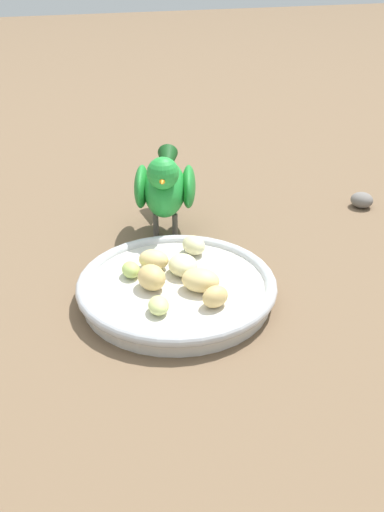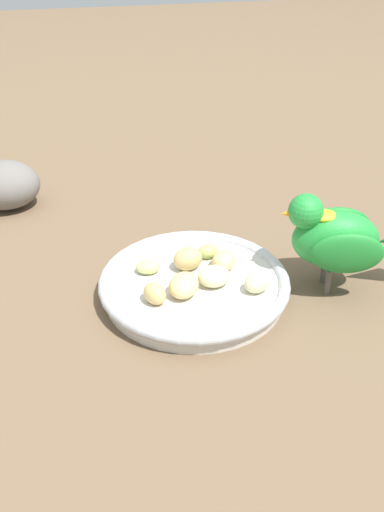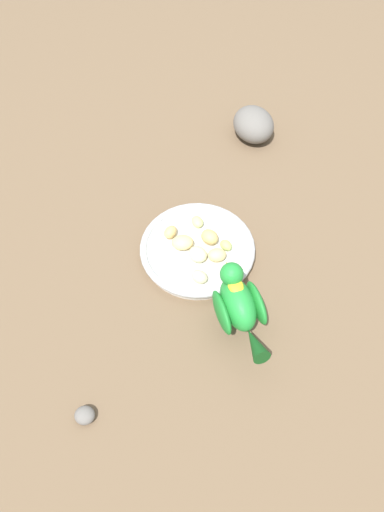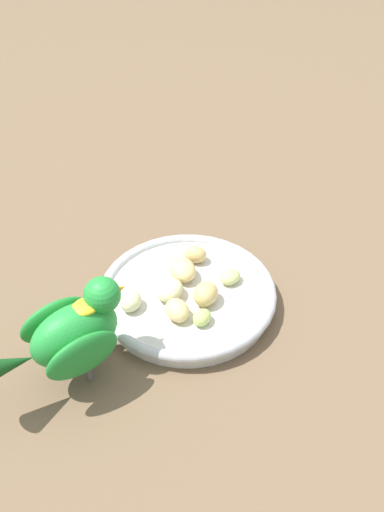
{
  "view_description": "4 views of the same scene",
  "coord_description": "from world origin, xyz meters",
  "px_view_note": "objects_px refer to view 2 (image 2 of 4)",
  "views": [
    {
      "loc": [
        0.58,
        -0.1,
        0.37
      ],
      "look_at": [
        0.04,
        0.03,
        0.06
      ],
      "focal_mm": 44.44,
      "sensor_mm": 36.0,
      "label": 1
    },
    {
      "loc": [
        0.15,
        0.53,
        0.38
      ],
      "look_at": [
        0.03,
        -0.0,
        0.04
      ],
      "focal_mm": 40.4,
      "sensor_mm": 36.0,
      "label": 2
    },
    {
      "loc": [
        -0.4,
        0.29,
        0.73
      ],
      "look_at": [
        0.0,
        0.04,
        0.04
      ],
      "focal_mm": 33.23,
      "sensor_mm": 36.0,
      "label": 3
    },
    {
      "loc": [
        -0.36,
        -0.31,
        0.52
      ],
      "look_at": [
        0.05,
        0.02,
        0.06
      ],
      "focal_mm": 41.97,
      "sensor_mm": 36.0,
      "label": 4
    }
  ],
  "objects_px": {
    "rock_large": "(4,185)",
    "apple_piece_4": "(184,285)",
    "apple_piece_5": "(205,252)",
    "apple_piece_7": "(188,259)",
    "apple_piece_0": "(148,267)",
    "feeding_bowl": "(194,285)",
    "apple_piece_1": "(225,262)",
    "apple_piece_3": "(155,294)",
    "apple_piece_2": "(214,276)",
    "apple_piece_6": "(257,283)",
    "parrot": "(339,236)"
  },
  "relations": [
    {
      "from": "apple_piece_2",
      "to": "apple_piece_6",
      "type": "distance_m",
      "value": 0.05
    },
    {
      "from": "apple_piece_4",
      "to": "rock_large",
      "type": "bearing_deg",
      "value": -56.71
    },
    {
      "from": "feeding_bowl",
      "to": "rock_large",
      "type": "relative_size",
      "value": 2.08
    },
    {
      "from": "apple_piece_2",
      "to": "apple_piece_5",
      "type": "height_order",
      "value": "apple_piece_2"
    },
    {
      "from": "apple_piece_2",
      "to": "parrot",
      "type": "distance_m",
      "value": 0.14
    },
    {
      "from": "apple_piece_1",
      "to": "apple_piece_3",
      "type": "bearing_deg",
      "value": 25.68
    },
    {
      "from": "feeding_bowl",
      "to": "apple_piece_5",
      "type": "relative_size",
      "value": 8.77
    },
    {
      "from": "apple_piece_0",
      "to": "apple_piece_4",
      "type": "distance_m",
      "value": 0.06
    },
    {
      "from": "apple_piece_2",
      "to": "apple_piece_6",
      "type": "xyz_separation_m",
      "value": [
        -0.04,
        0.02,
        -0.0
      ]
    },
    {
      "from": "parrot",
      "to": "apple_piece_3",
      "type": "bearing_deg",
      "value": 16.28
    },
    {
      "from": "apple_piece_0",
      "to": "parrot",
      "type": "bearing_deg",
      "value": 166.45
    },
    {
      "from": "apple_piece_1",
      "to": "feeding_bowl",
      "type": "bearing_deg",
      "value": 19.91
    },
    {
      "from": "apple_piece_2",
      "to": "apple_piece_6",
      "type": "bearing_deg",
      "value": 151.95
    },
    {
      "from": "apple_piece_7",
      "to": "feeding_bowl",
      "type": "bearing_deg",
      "value": 92.3
    },
    {
      "from": "apple_piece_2",
      "to": "apple_piece_6",
      "type": "relative_size",
      "value": 1.19
    },
    {
      "from": "apple_piece_6",
      "to": "rock_large",
      "type": "bearing_deg",
      "value": -48.55
    },
    {
      "from": "rock_large",
      "to": "apple_piece_4",
      "type": "bearing_deg",
      "value": 123.29
    },
    {
      "from": "apple_piece_5",
      "to": "apple_piece_3",
      "type": "bearing_deg",
      "value": 44.74
    },
    {
      "from": "apple_piece_0",
      "to": "parrot",
      "type": "distance_m",
      "value": 0.21
    },
    {
      "from": "feeding_bowl",
      "to": "apple_piece_1",
      "type": "xyz_separation_m",
      "value": [
        -0.04,
        -0.01,
        0.02
      ]
    },
    {
      "from": "apple_piece_4",
      "to": "parrot",
      "type": "relative_size",
      "value": 0.24
    },
    {
      "from": "apple_piece_2",
      "to": "rock_large",
      "type": "bearing_deg",
      "value": -51.13
    },
    {
      "from": "apple_piece_1",
      "to": "apple_piece_4",
      "type": "xyz_separation_m",
      "value": [
        0.06,
        0.04,
        0.0
      ]
    },
    {
      "from": "apple_piece_3",
      "to": "parrot",
      "type": "distance_m",
      "value": 0.21
    },
    {
      "from": "apple_piece_0",
      "to": "apple_piece_7",
      "type": "relative_size",
      "value": 0.8
    },
    {
      "from": "apple_piece_0",
      "to": "apple_piece_5",
      "type": "relative_size",
      "value": 1.12
    },
    {
      "from": "apple_piece_4",
      "to": "apple_piece_6",
      "type": "relative_size",
      "value": 1.34
    },
    {
      "from": "apple_piece_6",
      "to": "apple_piece_7",
      "type": "xyz_separation_m",
      "value": [
        0.06,
        -0.06,
        0.0
      ]
    },
    {
      "from": "feeding_bowl",
      "to": "apple_piece_2",
      "type": "relative_size",
      "value": 5.96
    },
    {
      "from": "feeding_bowl",
      "to": "apple_piece_4",
      "type": "relative_size",
      "value": 5.32
    },
    {
      "from": "apple_piece_2",
      "to": "apple_piece_1",
      "type": "bearing_deg",
      "value": -127.22
    },
    {
      "from": "rock_large",
      "to": "apple_piece_0",
      "type": "bearing_deg",
      "value": 123.77
    },
    {
      "from": "apple_piece_5",
      "to": "apple_piece_0",
      "type": "bearing_deg",
      "value": 12.56
    },
    {
      "from": "apple_piece_0",
      "to": "apple_piece_1",
      "type": "height_order",
      "value": "apple_piece_1"
    },
    {
      "from": "feeding_bowl",
      "to": "apple_piece_0",
      "type": "bearing_deg",
      "value": -31.38
    },
    {
      "from": "apple_piece_7",
      "to": "parrot",
      "type": "xyz_separation_m",
      "value": [
        -0.16,
        0.05,
        0.03
      ]
    },
    {
      "from": "apple_piece_1",
      "to": "rock_large",
      "type": "height_order",
      "value": "rock_large"
    },
    {
      "from": "apple_piece_3",
      "to": "apple_piece_5",
      "type": "height_order",
      "value": "apple_piece_3"
    },
    {
      "from": "apple_piece_2",
      "to": "apple_piece_3",
      "type": "height_order",
      "value": "same"
    },
    {
      "from": "apple_piece_1",
      "to": "apple_piece_5",
      "type": "relative_size",
      "value": 1.37
    },
    {
      "from": "parrot",
      "to": "apple_piece_4",
      "type": "bearing_deg",
      "value": 14.5
    },
    {
      "from": "apple_piece_5",
      "to": "rock_large",
      "type": "distance_m",
      "value": 0.33
    },
    {
      "from": "apple_piece_3",
      "to": "apple_piece_5",
      "type": "xyz_separation_m",
      "value": [
        -0.07,
        -0.07,
        -0.0
      ]
    },
    {
      "from": "apple_piece_1",
      "to": "parrot",
      "type": "distance_m",
      "value": 0.13
    },
    {
      "from": "apple_piece_1",
      "to": "apple_piece_5",
      "type": "distance_m",
      "value": 0.03
    },
    {
      "from": "apple_piece_5",
      "to": "apple_piece_7",
      "type": "bearing_deg",
      "value": 35.02
    },
    {
      "from": "feeding_bowl",
      "to": "apple_piece_2",
      "type": "height_order",
      "value": "apple_piece_2"
    },
    {
      "from": "apple_piece_5",
      "to": "apple_piece_7",
      "type": "xyz_separation_m",
      "value": [
        0.02,
        0.02,
        0.0
      ]
    },
    {
      "from": "apple_piece_6",
      "to": "apple_piece_5",
      "type": "bearing_deg",
      "value": -64.38
    },
    {
      "from": "feeding_bowl",
      "to": "rock_large",
      "type": "height_order",
      "value": "rock_large"
    }
  ]
}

